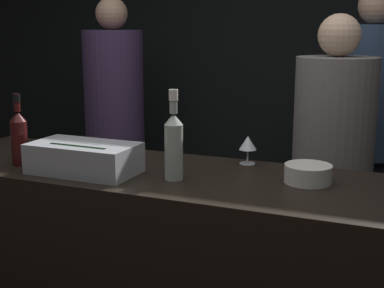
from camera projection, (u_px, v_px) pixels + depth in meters
wall_back_chalkboard at (297, 58)px, 3.89m from camera, size 6.40×0.06×2.80m
ice_bin_with_bottles at (83, 156)px, 2.19m from camera, size 0.44×0.24×0.13m
bowl_white at (308, 173)px, 2.05m from camera, size 0.18×0.18×0.07m
wine_glass at (248, 144)px, 2.32m from camera, size 0.08×0.08×0.13m
red_wine_bottle_black_foil at (19, 136)px, 2.30m from camera, size 0.07×0.07×0.31m
white_wine_bottle at (174, 143)px, 2.07m from camera, size 0.07×0.07×0.35m
person_in_hoodie at (368, 127)px, 3.17m from camera, size 0.35×0.35×1.84m
person_blond_tee at (115, 119)px, 3.64m from camera, size 0.40×0.40×1.81m
person_grey_polo at (332, 164)px, 2.75m from camera, size 0.41×0.41×1.68m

